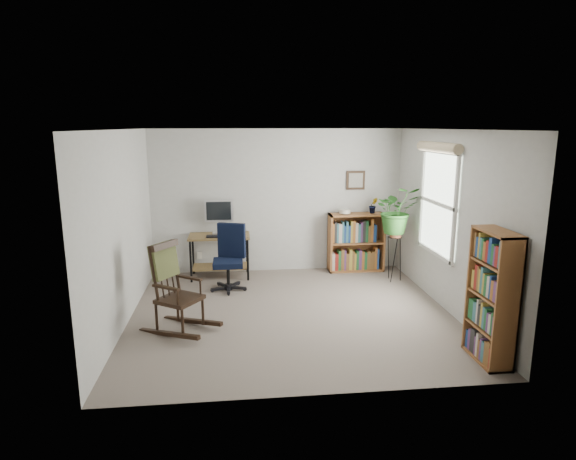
{
  "coord_description": "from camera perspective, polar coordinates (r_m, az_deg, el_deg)",
  "views": [
    {
      "loc": [
        -0.71,
        -5.98,
        2.45
      ],
      "look_at": [
        0.0,
        0.4,
        1.05
      ],
      "focal_mm": 30.0,
      "sensor_mm": 36.0,
      "label": 1
    }
  ],
  "objects": [
    {
      "name": "desk",
      "position": [
        7.96,
        -8.08,
        -3.09
      ],
      "size": [
        0.98,
        0.54,
        0.71
      ],
      "primitive_type": null,
      "color": "olive",
      "rests_on": "floor"
    },
    {
      "name": "wall_left",
      "position": [
        6.26,
        -19.05,
        0.12
      ],
      "size": [
        0.0,
        4.0,
        2.4
      ],
      "primitive_type": "cube",
      "color": "beige",
      "rests_on": "ground"
    },
    {
      "name": "spider_plant",
      "position": [
        7.66,
        12.87,
        4.96
      ],
      "size": [
        1.69,
        1.88,
        1.46
      ],
      "primitive_type": "imported",
      "color": "#265D20",
      "rests_on": "plant_stand"
    },
    {
      "name": "ceiling",
      "position": [
        6.02,
        0.43,
        11.84
      ],
      "size": [
        4.2,
        4.0,
        0.0
      ],
      "primitive_type": "cube",
      "color": "silver",
      "rests_on": "ground"
    },
    {
      "name": "wall_right",
      "position": [
        6.72,
        18.5,
        0.95
      ],
      "size": [
        0.0,
        4.0,
        2.4
      ],
      "primitive_type": "cube",
      "color": "beige",
      "rests_on": "ground"
    },
    {
      "name": "monitor",
      "position": [
        7.96,
        -8.19,
        1.57
      ],
      "size": [
        0.46,
        0.16,
        0.56
      ],
      "primitive_type": null,
      "color": "silver",
      "rests_on": "desk"
    },
    {
      "name": "framed_picture",
      "position": [
        8.25,
        8.03,
        5.85
      ],
      "size": [
        0.32,
        0.04,
        0.32
      ],
      "primitive_type": null,
      "color": "black",
      "rests_on": "wall_back"
    },
    {
      "name": "window",
      "position": [
        6.94,
        17.29,
        3.05
      ],
      "size": [
        0.12,
        1.2,
        1.5
      ],
      "primitive_type": null,
      "color": "silver",
      "rests_on": "wall_right"
    },
    {
      "name": "wall_front",
      "position": [
        4.23,
        3.59,
        -4.9
      ],
      "size": [
        4.2,
        0.0,
        2.4
      ],
      "primitive_type": "cube",
      "color": "beige",
      "rests_on": "ground"
    },
    {
      "name": "floor",
      "position": [
        6.5,
        0.39,
        -9.84
      ],
      "size": [
        4.2,
        4.0,
        0.0
      ],
      "primitive_type": "cube",
      "color": "slate",
      "rests_on": "ground"
    },
    {
      "name": "office_chair",
      "position": [
        7.28,
        -7.15,
        -3.28
      ],
      "size": [
        0.69,
        0.69,
        1.01
      ],
      "primitive_type": null,
      "rotation": [
        0.0,
        0.0,
        -0.31
      ],
      "color": "black",
      "rests_on": "floor"
    },
    {
      "name": "plant_stand",
      "position": [
        7.87,
        12.5,
        -2.93
      ],
      "size": [
        0.3,
        0.3,
        0.84
      ],
      "primitive_type": null,
      "rotation": [
        0.0,
        0.0,
        -0.36
      ],
      "color": "black",
      "rests_on": "floor"
    },
    {
      "name": "low_bookshelf",
      "position": [
        8.29,
        8.07,
        -1.45
      ],
      "size": [
        0.94,
        0.31,
        0.99
      ],
      "primitive_type": null,
      "color": "brown",
      "rests_on": "floor"
    },
    {
      "name": "tall_bookshelf",
      "position": [
        5.46,
        23.02,
        -7.31
      ],
      "size": [
        0.26,
        0.62,
        1.41
      ],
      "primitive_type": null,
      "color": "brown",
      "rests_on": "floor"
    },
    {
      "name": "wall_back",
      "position": [
        8.1,
        -1.25,
        3.43
      ],
      "size": [
        4.2,
        0.0,
        2.4
      ],
      "primitive_type": "cube",
      "color": "beige",
      "rests_on": "ground"
    },
    {
      "name": "potted_plant_small",
      "position": [
        8.26,
        10.05,
        2.35
      ],
      "size": [
        0.13,
        0.24,
        0.11
      ],
      "primitive_type": "imported",
      "color": "#265D20",
      "rests_on": "low_bookshelf"
    },
    {
      "name": "rocking_chair",
      "position": [
        5.94,
        -12.77,
        -6.63
      ],
      "size": [
        1.11,
        1.01,
        1.1
      ],
      "primitive_type": null,
      "rotation": [
        0.0,
        0.0,
        0.97
      ],
      "color": "black",
      "rests_on": "floor"
    },
    {
      "name": "keyboard",
      "position": [
        7.76,
        -8.19,
        -0.72
      ],
      "size": [
        0.4,
        0.15,
        0.02
      ],
      "primitive_type": "cube",
      "color": "black",
      "rests_on": "desk"
    }
  ]
}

